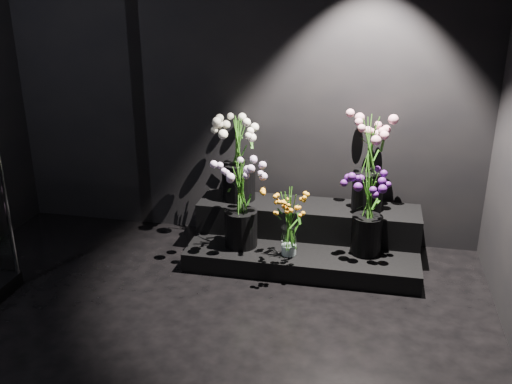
# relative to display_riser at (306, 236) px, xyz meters

# --- Properties ---
(floor) EXTENTS (4.00, 4.00, 0.00)m
(floor) POSITION_rel_display_riser_xyz_m (-0.62, -1.64, -0.16)
(floor) COLOR black
(floor) RESTS_ON ground
(wall_back) EXTENTS (4.00, 0.00, 4.00)m
(wall_back) POSITION_rel_display_riser_xyz_m (-0.62, 0.36, 1.24)
(wall_back) COLOR black
(wall_back) RESTS_ON floor
(display_riser) EXTENTS (1.79, 0.79, 0.40)m
(display_riser) POSITION_rel_display_riser_xyz_m (0.00, 0.00, 0.00)
(display_riser) COLOR black
(display_riser) RESTS_ON floor
(bouquet_orange_bells) EXTENTS (0.36, 0.36, 0.52)m
(bouquet_orange_bells) POSITION_rel_display_riser_xyz_m (-0.09, -0.31, 0.26)
(bouquet_orange_bells) COLOR white
(bouquet_orange_bells) RESTS_ON display_riser
(bouquet_lilac) EXTENTS (0.40, 0.40, 0.70)m
(bouquet_lilac) POSITION_rel_display_riser_xyz_m (-0.48, -0.23, 0.36)
(bouquet_lilac) COLOR black
(bouquet_lilac) RESTS_ON display_riser
(bouquet_purple) EXTENTS (0.41, 0.41, 0.67)m
(bouquet_purple) POSITION_rel_display_riser_xyz_m (0.48, -0.16, 0.36)
(bouquet_purple) COLOR black
(bouquet_purple) RESTS_ON display_riser
(bouquet_cream_roses) EXTENTS (0.52, 0.52, 0.69)m
(bouquet_cream_roses) POSITION_rel_display_riser_xyz_m (-0.58, 0.13, 0.63)
(bouquet_cream_roses) COLOR black
(bouquet_cream_roses) RESTS_ON display_riser
(bouquet_pink_roses) EXTENTS (0.36, 0.36, 0.74)m
(bouquet_pink_roses) POSITION_rel_display_riser_xyz_m (0.46, 0.11, 0.65)
(bouquet_pink_roses) COLOR black
(bouquet_pink_roses) RESTS_ON display_riser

